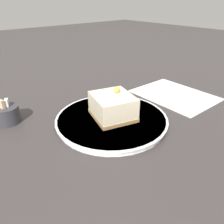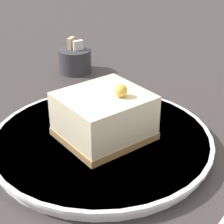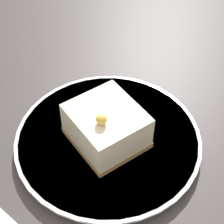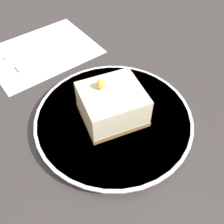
# 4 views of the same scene
# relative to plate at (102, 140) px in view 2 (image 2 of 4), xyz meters

# --- Properties ---
(ground_plane) EXTENTS (4.00, 4.00, 0.00)m
(ground_plane) POSITION_rel_plate_xyz_m (-0.02, 0.02, -0.01)
(ground_plane) COLOR #383333
(plate) EXTENTS (0.29, 0.29, 0.02)m
(plate) POSITION_rel_plate_xyz_m (0.00, 0.00, 0.00)
(plate) COLOR white
(plate) RESTS_ON ground_plane
(cake_slice) EXTENTS (0.12, 0.13, 0.08)m
(cake_slice) POSITION_rel_plate_xyz_m (0.00, 0.00, 0.04)
(cake_slice) COLOR #9E7547
(cake_slice) RESTS_ON plate
(sugar_bowl) EXTENTS (0.06, 0.06, 0.07)m
(sugar_bowl) POSITION_rel_plate_xyz_m (-0.20, 0.18, 0.01)
(sugar_bowl) COLOR #333338
(sugar_bowl) RESTS_ON ground_plane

